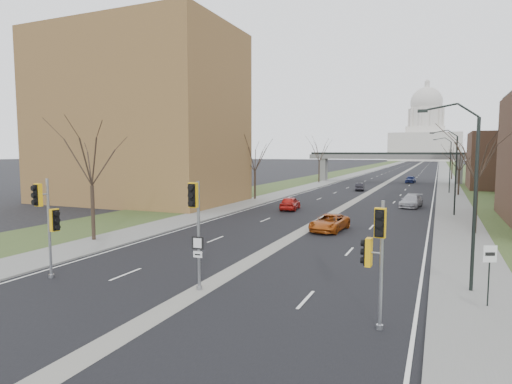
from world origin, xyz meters
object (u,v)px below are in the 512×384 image
Objects in this scene: car_left_near at (290,203)px; car_right_mid at (411,201)px; car_right_near at (329,223)px; car_right_far at (411,179)px; car_left_far at (360,187)px; speed_limit_sign at (489,265)px; signal_pole_median at (196,216)px; signal_pole_right at (376,246)px; signal_pole_left at (47,214)px.

car_right_mid is (12.48, 7.87, -0.02)m from car_left_near.
car_right_far reaches higher than car_right_near.
car_right_mid is (9.31, -19.66, 0.10)m from car_left_far.
car_left_near is at bearing -140.63° from car_right_mid.
car_left_far is at bearing 82.83° from speed_limit_sign.
signal_pole_right is (8.29, -1.20, -0.47)m from signal_pole_median.
signal_pole_left is 1.05× the size of car_right_near.
signal_pole_right is at bearing -81.47° from car_right_mid.
car_left_near is (-17.47, 25.89, -1.13)m from speed_limit_sign.
car_right_far is at bearing 92.99° from car_right_near.
car_right_far is (9.90, 50.26, -0.00)m from car_left_near.
car_left_near is at bearing 94.09° from signal_pole_left.
speed_limit_sign is (4.07, 4.13, -1.26)m from signal_pole_right.
car_left_far is 0.76× the size of car_right_mid.
car_left_near is (-5.11, 28.82, -2.86)m from signal_pole_median.
signal_pole_right is at bearing -156.76° from speed_limit_sign.
signal_pole_median is 12.82m from speed_limit_sign.
car_left_near is 14.75m from car_right_mid.
speed_limit_sign is 0.52× the size of car_right_near.
signal_pole_median is 18.19m from car_right_near.
signal_pole_median reaches higher than speed_limit_sign.
signal_pole_left is 1.08× the size of signal_pole_right.
car_right_near is 1.12× the size of car_right_far.
car_right_near is (-6.23, 19.03, -2.46)m from signal_pole_right.
car_left_far is (-14.30, 53.41, -1.25)m from speed_limit_sign.
signal_pole_left is at bearing -94.35° from car_right_far.
signal_pole_left is 16.25m from signal_pole_right.
car_right_mid is at bearing 76.24° from speed_limit_sign.
signal_pole_median is 2.02× the size of speed_limit_sign.
signal_pole_median reaches higher than car_right_mid.
speed_limit_sign is at bearing 98.63° from car_left_far.
car_left_far is at bearing 93.54° from signal_pole_left.
car_left_near is 1.01× the size of car_right_far.
car_right_far is at bearing 90.48° from signal_pole_left.
signal_pole_right is 20.17m from car_right_near.
car_left_far is 0.78× the size of car_right_near.
signal_pole_right reaches higher than car_right_far.
signal_pole_right is 32.96m from car_left_near.
signal_pole_left is 20.81m from speed_limit_sign.
car_right_far reaches higher than car_left_far.
car_right_mid is (7.37, 36.68, -2.88)m from signal_pole_median.
speed_limit_sign is at bearing 21.27° from signal_pole_left.
signal_pole_median reaches higher than car_left_far.
signal_pole_left is 1.00× the size of signal_pole_median.
car_left_far is 21.75m from car_right_mid.
car_right_far is (-2.58, 42.39, 0.02)m from car_right_mid.
signal_pole_median is at bearing 85.62° from car_left_far.
car_right_near is at bearing 71.87° from signal_pole_left.
signal_pole_median is 8.39m from signal_pole_right.
signal_pole_right is 1.24× the size of car_left_far.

